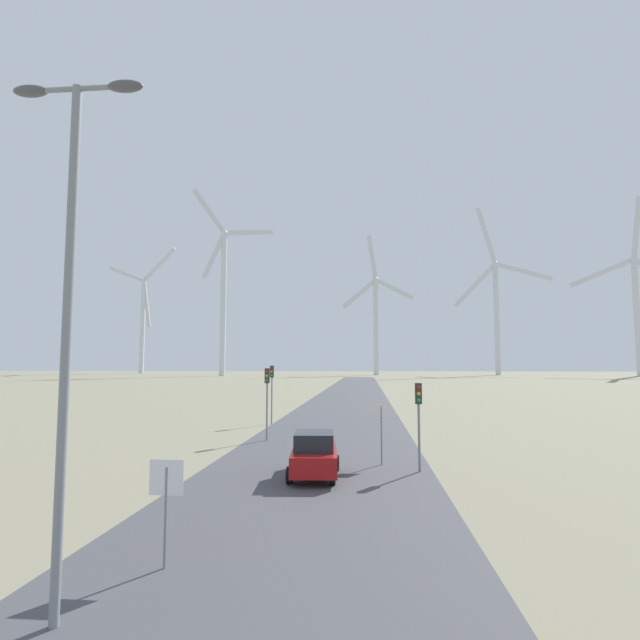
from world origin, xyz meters
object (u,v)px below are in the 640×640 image
object	(u,v)px
stop_sign_near	(166,492)
wind_turbine_left	(223,289)
streetlamp	(69,277)
car_approaching	(314,454)
traffic_light_post_mid_left	(272,381)
wind_turbine_right	(496,304)
traffic_light_post_near_right	(419,406)
wind_turbine_center	(376,315)
stop_sign_far	(381,421)
wind_turbine_far_left	(143,315)
traffic_light_post_near_left	(267,388)
wind_turbine_far_right	(636,301)

from	to	relation	value
stop_sign_near	wind_turbine_left	size ratio (longest dim) A/B	0.03
streetlamp	car_approaching	size ratio (longest dim) A/B	2.37
traffic_light_post_mid_left	wind_turbine_left	bearing A→B (deg)	107.69
streetlamp	wind_turbine_right	size ratio (longest dim) A/B	0.15
traffic_light_post_near_right	wind_turbine_center	bearing A→B (deg)	89.31
stop_sign_far	wind_turbine_left	bearing A→B (deg)	108.74
traffic_light_post_near_right	wind_turbine_far_left	distance (m)	234.50
wind_turbine_center	traffic_light_post_near_left	bearing A→B (deg)	-93.45
traffic_light_post_near_left	wind_turbine_left	distance (m)	162.83
streetlamp	wind_turbine_right	bearing A→B (deg)	73.49
traffic_light_post_near_right	wind_turbine_left	xyz separation A→B (m)	(-55.69, 160.91, 29.99)
traffic_light_post_mid_left	car_approaching	bearing A→B (deg)	-73.76
wind_turbine_left	wind_turbine_center	size ratio (longest dim) A/B	1.23
car_approaching	wind_turbine_right	size ratio (longest dim) A/B	0.06
stop_sign_far	traffic_light_post_mid_left	bearing A→B (deg)	118.37
streetlamp	wind_turbine_left	size ratio (longest dim) A/B	0.14
wind_turbine_center	wind_turbine_far_left	bearing A→B (deg)	166.92
car_approaching	wind_turbine_center	size ratio (longest dim) A/B	0.07
stop_sign_near	traffic_light_post_mid_left	distance (m)	26.93
stop_sign_far	wind_turbine_right	world-z (taller)	wind_turbine_right
car_approaching	wind_turbine_far_left	size ratio (longest dim) A/B	0.07
traffic_light_post_near_left	wind_turbine_far_right	bearing A→B (deg)	56.97
stop_sign_near	car_approaching	xyz separation A→B (m)	(2.46, 9.34, -0.78)
traffic_light_post_near_left	wind_turbine_center	bearing A→B (deg)	86.55
car_approaching	wind_turbine_far_right	world-z (taller)	wind_turbine_far_right
wind_turbine_left	traffic_light_post_near_left	bearing A→B (deg)	-72.77
traffic_light_post_mid_left	car_approaching	size ratio (longest dim) A/B	1.05
stop_sign_near	wind_turbine_left	world-z (taller)	wind_turbine_left
wind_turbine_right	stop_sign_near	bearing A→B (deg)	-106.47
stop_sign_near	traffic_light_post_near_left	bearing A→B (deg)	94.25
traffic_light_post_mid_left	wind_turbine_right	xyz separation A→B (m)	(60.24, 168.13, 25.42)
traffic_light_post_near_right	wind_turbine_far_left	size ratio (longest dim) A/B	0.06
traffic_light_post_mid_left	wind_turbine_right	size ratio (longest dim) A/B	0.06
wind_turbine_left	wind_turbine_far_right	world-z (taller)	wind_turbine_left
stop_sign_far	wind_turbine_left	distance (m)	171.25
wind_turbine_right	wind_turbine_center	bearing A→B (deg)	-176.17
traffic_light_post_near_left	wind_turbine_far_right	size ratio (longest dim) A/B	0.06
stop_sign_near	wind_turbine_center	distance (m)	193.18
wind_turbine_far_left	wind_turbine_left	xyz separation A→B (m)	(52.52, -45.60, 4.76)
traffic_light_post_near_right	wind_turbine_right	xyz separation A→B (m)	(50.78, 184.13, 25.89)
car_approaching	wind_turbine_right	world-z (taller)	wind_turbine_right
stop_sign_far	car_approaching	world-z (taller)	stop_sign_far
wind_turbine_far_left	wind_turbine_far_right	xyz separation A→B (m)	(206.71, -34.32, -0.06)
stop_sign_far	traffic_light_post_near_right	bearing A→B (deg)	-41.16
wind_turbine_center	traffic_light_post_mid_left	bearing A→B (deg)	-94.04
traffic_light_post_mid_left	wind_turbine_far_left	bearing A→B (deg)	117.40
stop_sign_near	wind_turbine_right	world-z (taller)	wind_turbine_right
stop_sign_near	wind_turbine_center	world-z (taller)	wind_turbine_center
stop_sign_near	wind_turbine_right	distance (m)	205.01
stop_sign_far	traffic_light_post_near_right	distance (m)	2.23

